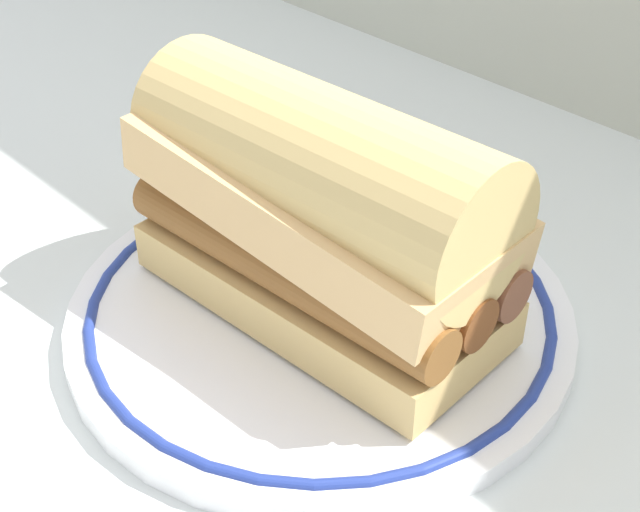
{
  "coord_description": "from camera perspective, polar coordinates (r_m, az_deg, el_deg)",
  "views": [
    {
      "loc": [
        0.25,
        -0.23,
        0.32
      ],
      "look_at": [
        -0.03,
        0.03,
        0.04
      ],
      "focal_mm": 50.81,
      "sensor_mm": 36.0,
      "label": 1
    }
  ],
  "objects": [
    {
      "name": "ground_plane",
      "position": [
        0.47,
        -0.29,
        -7.31
      ],
      "size": [
        1.5,
        1.5,
        0.0
      ],
      "primitive_type": "plane",
      "color": "silver"
    },
    {
      "name": "sausage_sandwich",
      "position": [
        0.45,
        -0.0,
        3.12
      ],
      "size": [
        0.2,
        0.1,
        0.12
      ],
      "rotation": [
        0.0,
        0.0,
        0.06
      ],
      "color": "tan",
      "rests_on": "plate"
    },
    {
      "name": "plate",
      "position": [
        0.49,
        -0.0,
        -3.52
      ],
      "size": [
        0.27,
        0.27,
        0.01
      ],
      "color": "white",
      "rests_on": "ground_plane"
    }
  ]
}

